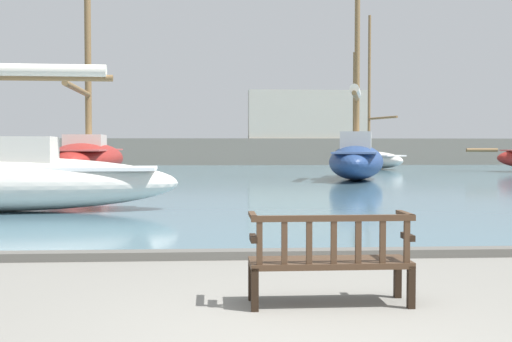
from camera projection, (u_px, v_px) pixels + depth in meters
ground_plane at (305, 340)px, 5.23m from camera, size 160.00×160.00×0.00m
harbor_water at (227, 167)px, 49.11m from camera, size 100.00×80.00×0.08m
quay_edge_kerb at (268, 254)px, 9.06m from camera, size 40.00×0.30×0.12m
park_bench at (330, 258)px, 6.37m from camera, size 1.61×0.54×0.92m
sailboat_nearest_starboard at (88, 154)px, 32.89m from camera, size 3.85×13.28×16.35m
sailboat_outer_port at (356, 157)px, 29.18m from camera, size 4.39×9.42×10.86m
sailboat_far_port at (370, 157)px, 43.31m from camera, size 4.03×7.48×10.32m
far_breakwater at (244, 144)px, 52.48m from camera, size 51.81×2.40×6.17m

